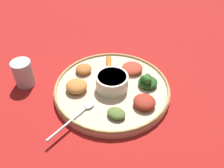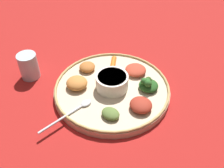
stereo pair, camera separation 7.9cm
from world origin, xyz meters
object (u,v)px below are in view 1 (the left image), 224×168
carrot_near_spoon (109,62)px  drinking_glass (24,75)px  greens_pile (147,81)px  spoon (79,114)px  center_bowl (112,82)px

carrot_near_spoon → drinking_glass: size_ratio=0.92×
drinking_glass → greens_pile: bearing=-160.8°
spoon → drinking_glass: size_ratio=1.99×
center_bowl → drinking_glass: bearing=15.4°
greens_pile → spoon: bearing=55.3°
center_bowl → carrot_near_spoon: size_ratio=1.24×
carrot_near_spoon → drinking_glass: bearing=39.5°
spoon → greens_pile: size_ratio=2.66×
drinking_glass → center_bowl: bearing=-164.6°
spoon → carrot_near_spoon: size_ratio=2.15×
drinking_glass → spoon: bearing=164.7°
greens_pile → carrot_near_spoon: 0.16m
greens_pile → drinking_glass: size_ratio=0.75×
drinking_glass → carrot_near_spoon: bearing=-140.5°
carrot_near_spoon → drinking_glass: (0.22, 0.18, 0.01)m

